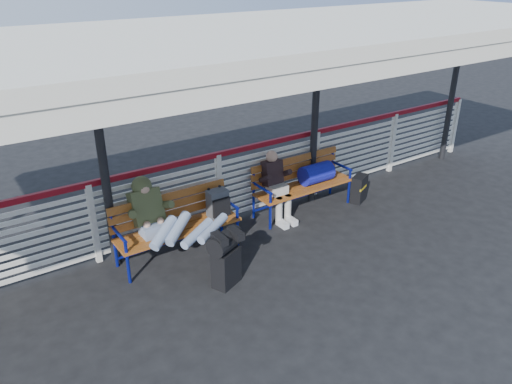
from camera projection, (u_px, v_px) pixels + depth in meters
ground at (292, 279)px, 6.72m from camera, size 60.00×60.00×0.00m
fence at (219, 187)px, 7.87m from camera, size 12.08×0.08×1.24m
canopy at (256, 38)px, 6.09m from camera, size 12.60×3.60×3.16m
luggage_stack at (226, 256)px, 6.44m from camera, size 0.54×0.43×0.79m
bench_left at (186, 216)px, 7.14m from camera, size 1.80×0.56×0.92m
bench_right at (308, 176)px, 8.42m from camera, size 1.80×0.56×0.92m
traveler_man at (177, 225)px, 6.67m from camera, size 0.93×1.64×0.77m
companion_person at (277, 185)px, 8.07m from camera, size 0.32×0.66×1.15m
suitcase_side at (359, 189)px, 8.81m from camera, size 0.39×0.33×0.48m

